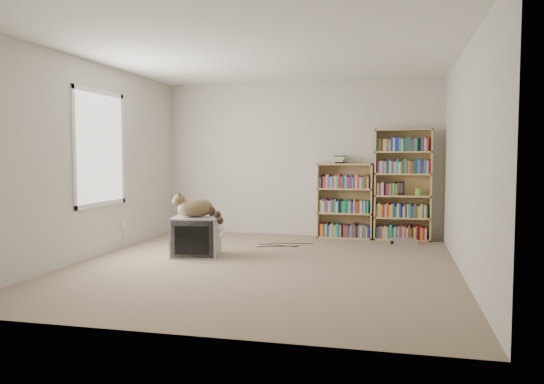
% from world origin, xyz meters
% --- Properties ---
extents(floor, '(4.50, 5.00, 0.01)m').
position_xyz_m(floor, '(0.00, 0.00, 0.00)').
color(floor, gray).
rests_on(floor, ground).
extents(wall_back, '(4.50, 0.02, 2.50)m').
position_xyz_m(wall_back, '(0.00, 2.50, 1.25)').
color(wall_back, beige).
rests_on(wall_back, floor).
extents(wall_front, '(4.50, 0.02, 2.50)m').
position_xyz_m(wall_front, '(0.00, -2.50, 1.25)').
color(wall_front, beige).
rests_on(wall_front, floor).
extents(wall_left, '(0.02, 5.00, 2.50)m').
position_xyz_m(wall_left, '(-2.25, 0.00, 1.25)').
color(wall_left, beige).
rests_on(wall_left, floor).
extents(wall_right, '(0.02, 5.00, 2.50)m').
position_xyz_m(wall_right, '(2.25, 0.00, 1.25)').
color(wall_right, beige).
rests_on(wall_right, floor).
extents(ceiling, '(4.50, 5.00, 0.02)m').
position_xyz_m(ceiling, '(0.00, 0.00, 2.50)').
color(ceiling, white).
rests_on(ceiling, wall_back).
extents(window, '(0.02, 1.22, 1.52)m').
position_xyz_m(window, '(-2.24, 0.20, 1.40)').
color(window, white).
rests_on(window, wall_left).
extents(crt_tv, '(0.67, 0.63, 0.51)m').
position_xyz_m(crt_tv, '(-1.00, 0.40, 0.25)').
color(crt_tv, gray).
rests_on(crt_tv, floor).
extents(cat, '(0.74, 0.45, 0.53)m').
position_xyz_m(cat, '(-0.93, 0.36, 0.60)').
color(cat, '#382517').
rests_on(cat, crt_tv).
extents(bookcase_tall, '(0.85, 0.30, 1.71)m').
position_xyz_m(bookcase_tall, '(1.63, 2.36, 0.81)').
color(bookcase_tall, tan).
rests_on(bookcase_tall, floor).
extents(bookcase_short, '(0.86, 0.30, 1.18)m').
position_xyz_m(bookcase_short, '(0.75, 2.36, 0.54)').
color(bookcase_short, tan).
rests_on(bookcase_short, floor).
extents(book_stack, '(0.18, 0.23, 0.12)m').
position_xyz_m(book_stack, '(0.66, 2.35, 1.24)').
color(book_stack, red).
rests_on(book_stack, bookcase_short).
extents(green_mug, '(0.10, 0.10, 0.11)m').
position_xyz_m(green_mug, '(1.86, 2.34, 0.75)').
color(green_mug, '#75BD36').
rests_on(green_mug, bookcase_tall).
extents(framed_print, '(0.15, 0.05, 0.20)m').
position_xyz_m(framed_print, '(1.58, 2.44, 0.80)').
color(framed_print, black).
rests_on(framed_print, bookcase_tall).
extents(dvd_player, '(0.41, 0.35, 0.08)m').
position_xyz_m(dvd_player, '(1.65, 1.96, 0.04)').
color(dvd_player, '#B4B4B9').
rests_on(dvd_player, floor).
extents(wall_outlet, '(0.01, 0.08, 0.13)m').
position_xyz_m(wall_outlet, '(-2.24, 0.75, 0.32)').
color(wall_outlet, silver).
rests_on(wall_outlet, wall_left).
extents(floor_cables, '(1.20, 0.70, 0.01)m').
position_xyz_m(floor_cables, '(-0.22, 1.42, 0.00)').
color(floor_cables, black).
rests_on(floor_cables, floor).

